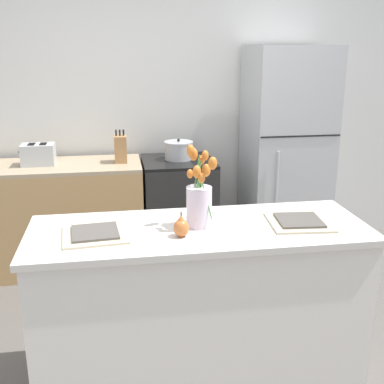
# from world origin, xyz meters

# --- Properties ---
(ground_plane) EXTENTS (10.00, 10.00, 0.00)m
(ground_plane) POSITION_xyz_m (0.00, 0.00, 0.00)
(ground_plane) COLOR #59544F
(back_wall) EXTENTS (5.20, 0.08, 2.70)m
(back_wall) POSITION_xyz_m (0.00, 2.00, 1.35)
(back_wall) COLOR silver
(back_wall) RESTS_ON ground_plane
(kitchen_island) EXTENTS (1.80, 0.66, 0.91)m
(kitchen_island) POSITION_xyz_m (0.00, 0.00, 0.46)
(kitchen_island) COLOR silver
(kitchen_island) RESTS_ON ground_plane
(back_counter) EXTENTS (1.68, 0.60, 0.91)m
(back_counter) POSITION_xyz_m (-1.06, 1.60, 0.45)
(back_counter) COLOR tan
(back_counter) RESTS_ON ground_plane
(stove_range) EXTENTS (0.60, 0.61, 0.91)m
(stove_range) POSITION_xyz_m (0.10, 1.60, 0.45)
(stove_range) COLOR black
(stove_range) RESTS_ON ground_plane
(refrigerator) EXTENTS (0.68, 0.67, 1.84)m
(refrigerator) POSITION_xyz_m (1.05, 1.60, 0.92)
(refrigerator) COLOR #B7BABC
(refrigerator) RESTS_ON ground_plane
(flower_vase) EXTENTS (0.15, 0.16, 0.44)m
(flower_vase) POSITION_xyz_m (0.00, 0.02, 1.07)
(flower_vase) COLOR silver
(flower_vase) RESTS_ON kitchen_island
(pear_figurine) EXTENTS (0.08, 0.08, 0.13)m
(pear_figurine) POSITION_xyz_m (-0.11, -0.11, 0.97)
(pear_figurine) COLOR #C66B33
(pear_figurine) RESTS_ON kitchen_island
(plate_setting_left) EXTENTS (0.35, 0.35, 0.02)m
(plate_setting_left) POSITION_xyz_m (-0.54, -0.03, 0.92)
(plate_setting_left) COLOR beige
(plate_setting_left) RESTS_ON kitchen_island
(plate_setting_right) EXTENTS (0.35, 0.35, 0.02)m
(plate_setting_right) POSITION_xyz_m (0.54, -0.03, 0.92)
(plate_setting_right) COLOR beige
(plate_setting_right) RESTS_ON kitchen_island
(toaster) EXTENTS (0.28, 0.18, 0.17)m
(toaster) POSITION_xyz_m (-1.04, 1.61, 0.99)
(toaster) COLOR #B7BABC
(toaster) RESTS_ON back_counter
(cooking_pot) EXTENTS (0.24, 0.24, 0.18)m
(cooking_pot) POSITION_xyz_m (0.11, 1.62, 0.99)
(cooking_pot) COLOR #B2B5B7
(cooking_pot) RESTS_ON stove_range
(knife_block) EXTENTS (0.10, 0.14, 0.27)m
(knife_block) POSITION_xyz_m (-0.38, 1.60, 1.02)
(knife_block) COLOR #A37547
(knife_block) RESTS_ON back_counter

